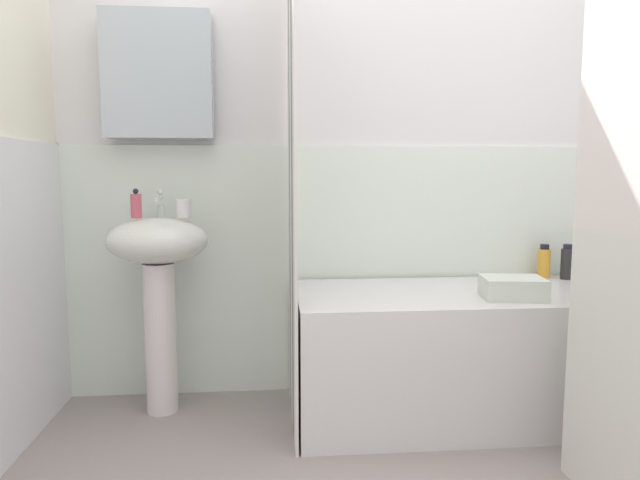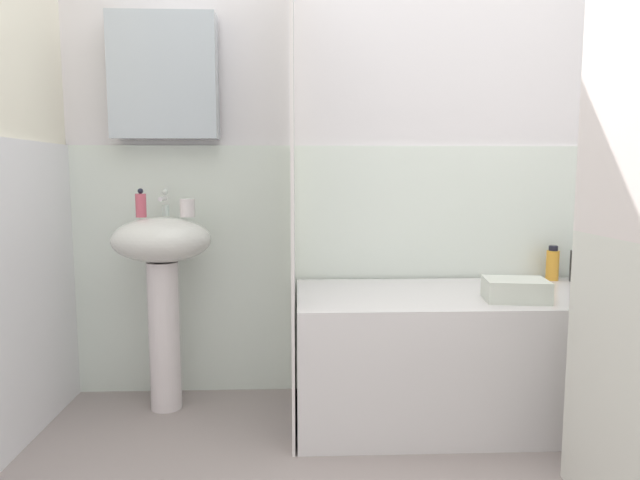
{
  "view_description": "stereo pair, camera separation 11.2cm",
  "coord_description": "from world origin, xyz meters",
  "px_view_note": "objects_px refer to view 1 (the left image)",
  "views": [
    {
      "loc": [
        -0.58,
        -1.47,
        1.07
      ],
      "look_at": [
        -0.37,
        0.82,
        0.8
      ],
      "focal_mm": 31.63,
      "sensor_mm": 36.0,
      "label": 1
    },
    {
      "loc": [
        -0.46,
        -1.47,
        1.07
      ],
      "look_at": [
        -0.37,
        0.82,
        0.8
      ],
      "focal_mm": 31.63,
      "sensor_mm": 36.0,
      "label": 2
    }
  ],
  "objects_px": {
    "conditioner_bottle": "(567,263)",
    "towel_folded": "(513,288)",
    "sink": "(158,271)",
    "lotion_bottle": "(544,262)",
    "soap_dispenser": "(136,205)",
    "toothbrush_cup": "(184,208)",
    "body_wash_bottle": "(589,265)",
    "bathtub": "(471,353)"
  },
  "relations": [
    {
      "from": "bathtub",
      "to": "lotion_bottle",
      "type": "xyz_separation_m",
      "value": [
        0.46,
        0.27,
        0.36
      ]
    },
    {
      "from": "bathtub",
      "to": "towel_folded",
      "type": "xyz_separation_m",
      "value": [
        0.11,
        -0.16,
        0.32
      ]
    },
    {
      "from": "lotion_bottle",
      "to": "soap_dispenser",
      "type": "bearing_deg",
      "value": -176.66
    },
    {
      "from": "body_wash_bottle",
      "to": "lotion_bottle",
      "type": "xyz_separation_m",
      "value": [
        -0.22,
        0.02,
        0.01
      ]
    },
    {
      "from": "sink",
      "to": "toothbrush_cup",
      "type": "relative_size",
      "value": 10.86
    },
    {
      "from": "conditioner_bottle",
      "to": "bathtub",
      "type": "bearing_deg",
      "value": -157.04
    },
    {
      "from": "bathtub",
      "to": "soap_dispenser",
      "type": "bearing_deg",
      "value": 173.89
    },
    {
      "from": "conditioner_bottle",
      "to": "lotion_bottle",
      "type": "distance_m",
      "value": 0.1
    },
    {
      "from": "soap_dispenser",
      "to": "toothbrush_cup",
      "type": "relative_size",
      "value": 1.59
    },
    {
      "from": "conditioner_bottle",
      "to": "towel_folded",
      "type": "xyz_separation_m",
      "value": [
        -0.44,
        -0.39,
        -0.04
      ]
    },
    {
      "from": "lotion_bottle",
      "to": "towel_folded",
      "type": "relative_size",
      "value": 0.69
    },
    {
      "from": "towel_folded",
      "to": "conditioner_bottle",
      "type": "bearing_deg",
      "value": 41.34
    },
    {
      "from": "soap_dispenser",
      "to": "towel_folded",
      "type": "xyz_separation_m",
      "value": [
        1.57,
        -0.31,
        -0.33
      ]
    },
    {
      "from": "toothbrush_cup",
      "to": "body_wash_bottle",
      "type": "xyz_separation_m",
      "value": [
        1.94,
        0.08,
        -0.29
      ]
    },
    {
      "from": "bathtub",
      "to": "lotion_bottle",
      "type": "distance_m",
      "value": 0.64
    },
    {
      "from": "bathtub",
      "to": "conditioner_bottle",
      "type": "distance_m",
      "value": 0.7
    },
    {
      "from": "conditioner_bottle",
      "to": "lotion_bottle",
      "type": "relative_size",
      "value": 1.02
    },
    {
      "from": "soap_dispenser",
      "to": "conditioner_bottle",
      "type": "bearing_deg",
      "value": 2.22
    },
    {
      "from": "sink",
      "to": "body_wash_bottle",
      "type": "xyz_separation_m",
      "value": [
        2.05,
        0.1,
        -0.02
      ]
    },
    {
      "from": "toothbrush_cup",
      "to": "towel_folded",
      "type": "relative_size",
      "value": 0.33
    },
    {
      "from": "conditioner_bottle",
      "to": "lotion_bottle",
      "type": "height_order",
      "value": "conditioner_bottle"
    },
    {
      "from": "toothbrush_cup",
      "to": "conditioner_bottle",
      "type": "bearing_deg",
      "value": 2.05
    },
    {
      "from": "conditioner_bottle",
      "to": "sink",
      "type": "bearing_deg",
      "value": -177.31
    },
    {
      "from": "sink",
      "to": "towel_folded",
      "type": "relative_size",
      "value": 3.59
    },
    {
      "from": "toothbrush_cup",
      "to": "towel_folded",
      "type": "height_order",
      "value": "toothbrush_cup"
    },
    {
      "from": "toothbrush_cup",
      "to": "body_wash_bottle",
      "type": "distance_m",
      "value": 1.96
    },
    {
      "from": "soap_dispenser",
      "to": "towel_folded",
      "type": "relative_size",
      "value": 0.52
    },
    {
      "from": "soap_dispenser",
      "to": "bathtub",
      "type": "bearing_deg",
      "value": -6.11
    },
    {
      "from": "soap_dispenser",
      "to": "body_wash_bottle",
      "type": "bearing_deg",
      "value": 2.37
    },
    {
      "from": "soap_dispenser",
      "to": "toothbrush_cup",
      "type": "xyz_separation_m",
      "value": [
        0.2,
        0.01,
        -0.02
      ]
    },
    {
      "from": "lotion_bottle",
      "to": "towel_folded",
      "type": "distance_m",
      "value": 0.55
    },
    {
      "from": "sink",
      "to": "conditioner_bottle",
      "type": "xyz_separation_m",
      "value": [
        1.93,
        0.09,
        -0.0
      ]
    },
    {
      "from": "lotion_bottle",
      "to": "towel_folded",
      "type": "height_order",
      "value": "lotion_bottle"
    },
    {
      "from": "toothbrush_cup",
      "to": "bathtub",
      "type": "height_order",
      "value": "toothbrush_cup"
    },
    {
      "from": "sink",
      "to": "conditioner_bottle",
      "type": "height_order",
      "value": "sink"
    },
    {
      "from": "soap_dispenser",
      "to": "lotion_bottle",
      "type": "xyz_separation_m",
      "value": [
        1.92,
        0.11,
        -0.3
      ]
    },
    {
      "from": "body_wash_bottle",
      "to": "towel_folded",
      "type": "relative_size",
      "value": 0.6
    },
    {
      "from": "toothbrush_cup",
      "to": "towel_folded",
      "type": "bearing_deg",
      "value": -13.36
    },
    {
      "from": "body_wash_bottle",
      "to": "conditioner_bottle",
      "type": "height_order",
      "value": "conditioner_bottle"
    },
    {
      "from": "sink",
      "to": "lotion_bottle",
      "type": "distance_m",
      "value": 1.83
    },
    {
      "from": "sink",
      "to": "soap_dispenser",
      "type": "bearing_deg",
      "value": 171.93
    },
    {
      "from": "bathtub",
      "to": "body_wash_bottle",
      "type": "bearing_deg",
      "value": 19.96
    }
  ]
}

